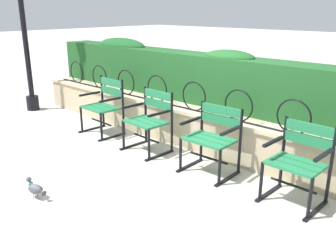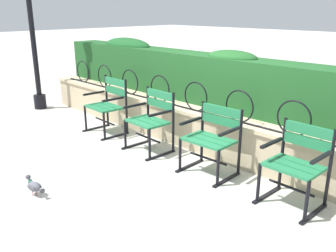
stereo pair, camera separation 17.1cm
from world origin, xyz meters
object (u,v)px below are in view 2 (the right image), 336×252
at_px(park_chair_leftmost, 108,104).
at_px(park_chair_centre_right, 213,137).
at_px(pigeon_near_chairs, 34,186).
at_px(lamppost, 32,27).
at_px(park_chair_rightmost, 297,163).
at_px(park_chair_centre_left, 152,119).

relative_size(park_chair_leftmost, park_chair_centre_right, 1.08).
relative_size(pigeon_near_chairs, lamppost, 0.09).
distance_m(park_chair_rightmost, pigeon_near_chairs, 2.81).
relative_size(park_chair_centre_left, park_chair_rightmost, 1.03).
relative_size(park_chair_leftmost, pigeon_near_chairs, 3.09).
height_order(park_chair_centre_left, park_chair_centre_right, park_chair_centre_left).
distance_m(park_chair_rightmost, lamppost, 5.60).
distance_m(park_chair_leftmost, pigeon_near_chairs, 2.24).
bearing_deg(park_chair_centre_left, pigeon_near_chairs, -86.15).
relative_size(park_chair_rightmost, pigeon_near_chairs, 2.90).
bearing_deg(park_chair_leftmost, pigeon_near_chairs, -56.86).
xyz_separation_m(park_chair_centre_right, pigeon_near_chairs, (-0.96, -1.87, -0.35)).
distance_m(park_chair_centre_left, pigeon_near_chairs, 1.87).
height_order(park_chair_leftmost, park_chair_centre_right, park_chair_leftmost).
bearing_deg(park_chair_rightmost, pigeon_near_chairs, -137.35).
bearing_deg(park_chair_centre_right, park_chair_rightmost, 1.18).
bearing_deg(lamppost, park_chair_centre_left, 2.01).
distance_m(park_chair_leftmost, park_chair_rightmost, 3.26).
bearing_deg(park_chair_centre_left, park_chair_rightmost, 1.48).
bearing_deg(lamppost, park_chair_leftmost, 3.56).
bearing_deg(pigeon_near_chairs, lamppost, 153.36).
relative_size(park_chair_rightmost, lamppost, 0.27).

